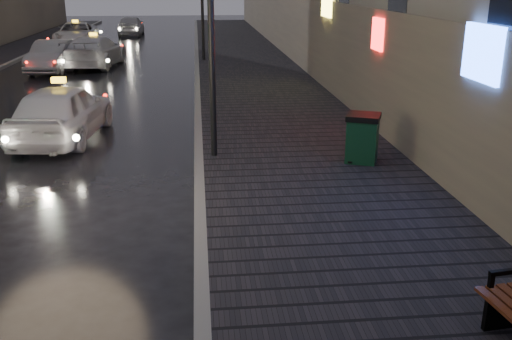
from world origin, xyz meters
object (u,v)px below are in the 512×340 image
Objects in this scene: car_left_mid at (53,56)px; taxi_far at (76,34)px; lamp_near at (211,1)px; trash_bin at (362,138)px; taxi_mid at (95,51)px; taxi_near at (62,111)px; car_far at (131,25)px.

car_left_mid is 0.80× the size of taxi_far.
lamp_near is 4.31m from trash_bin.
lamp_near is at bearing 114.87° from taxi_mid.
taxi_mid is 9.37m from taxi_far.
taxi_near is (-6.96, 3.03, 0.05)m from trash_bin.
taxi_mid reaches higher than car_left_mid.
trash_bin is (3.18, -0.77, -2.81)m from lamp_near.
car_far is (1.64, 17.00, 0.03)m from car_left_mid.
taxi_near is 1.05× the size of car_far.
lamp_near is at bearing 155.19° from taxi_near.
car_left_mid is at bearing 146.81° from trash_bin.
taxi_far is 1.24× the size of car_far.
car_far is at bearing 127.43° from trash_bin.
lamp_near reaches higher than taxi_far.
car_far is at bearing 64.31° from taxi_far.
taxi_near is 11.97m from car_left_mid.
taxi_far is at bearing 97.80° from car_left_mid.
lamp_near is 15.65m from car_left_mid.
lamp_near is 5.05× the size of trash_bin.
lamp_near is at bearing 99.16° from car_far.
lamp_near reaches higher than car_left_mid.
taxi_mid is (-5.05, 15.11, -2.77)m from lamp_near.
taxi_far reaches higher than car_left_mid.
taxi_far is (-0.93, 10.25, 0.03)m from car_left_mid.
taxi_near is (-3.78, 2.26, -2.76)m from lamp_near.
car_far is (-5.04, 30.87, -2.79)m from lamp_near.
taxi_mid is (1.63, 1.24, 0.04)m from car_left_mid.
taxi_near is at bearing 92.42° from car_far.
taxi_far is (-3.83, 21.86, -0.03)m from taxi_near.
trash_bin is 7.59m from taxi_near.
lamp_near is at bearing -61.70° from car_left_mid.
lamp_near is at bearing -170.81° from trash_bin.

